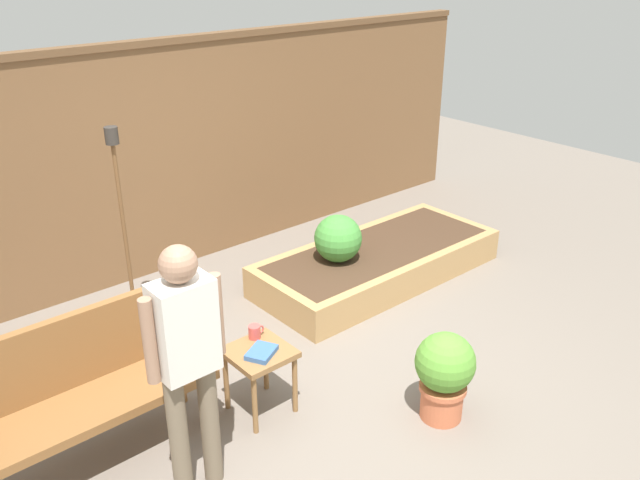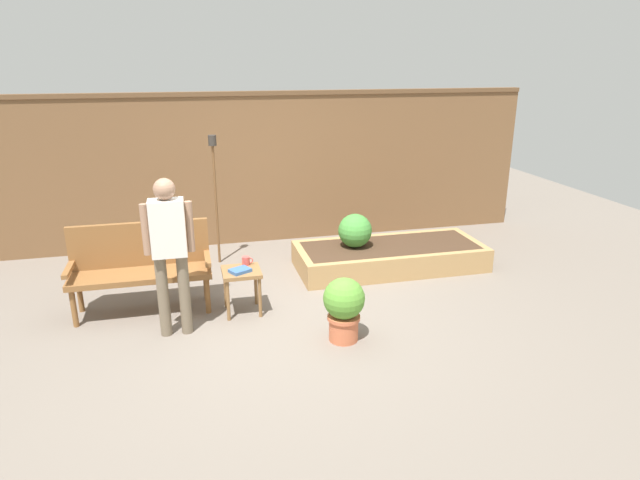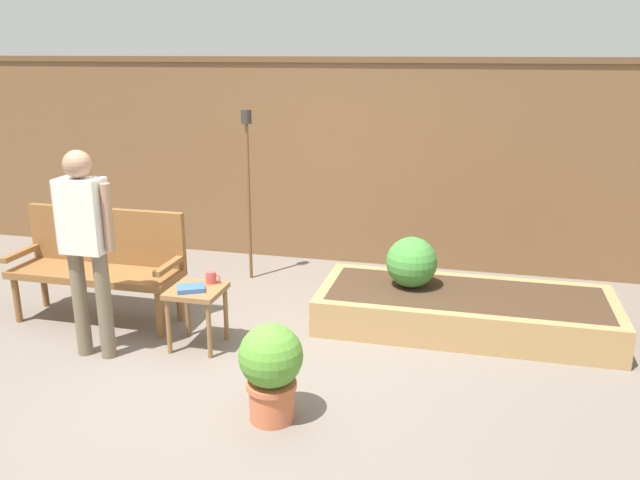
{
  "view_description": "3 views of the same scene",
  "coord_description": "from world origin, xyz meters",
  "px_view_note": "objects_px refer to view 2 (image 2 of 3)",
  "views": [
    {
      "loc": [
        -2.44,
        -2.79,
        2.93
      ],
      "look_at": [
        0.51,
        0.64,
        0.87
      ],
      "focal_mm": 37.05,
      "sensor_mm": 36.0,
      "label": 1
    },
    {
      "loc": [
        -0.85,
        -5.13,
        2.58
      ],
      "look_at": [
        0.55,
        0.52,
        0.64
      ],
      "focal_mm": 30.6,
      "sensor_mm": 36.0,
      "label": 2
    },
    {
      "loc": [
        1.65,
        -4.0,
        2.22
      ],
      "look_at": [
        0.42,
        0.94,
        0.72
      ],
      "focal_mm": 36.09,
      "sensor_mm": 36.0,
      "label": 3
    }
  ],
  "objects_px": {
    "shrub_near_bench": "(355,231)",
    "person_by_bench": "(169,244)",
    "side_table": "(242,277)",
    "book_on_table": "(240,270)",
    "tiki_torch": "(215,177)",
    "cup_on_table": "(246,261)",
    "potted_boxwood": "(344,306)",
    "garden_bench": "(141,261)"
  },
  "relations": [
    {
      "from": "book_on_table",
      "to": "side_table",
      "type": "bearing_deg",
      "value": 44.25
    },
    {
      "from": "garden_bench",
      "to": "side_table",
      "type": "bearing_deg",
      "value": -18.54
    },
    {
      "from": "garden_bench",
      "to": "side_table",
      "type": "height_order",
      "value": "garden_bench"
    },
    {
      "from": "cup_on_table",
      "to": "tiki_torch",
      "type": "bearing_deg",
      "value": 98.2
    },
    {
      "from": "garden_bench",
      "to": "cup_on_table",
      "type": "xyz_separation_m",
      "value": [
        1.09,
        -0.2,
        -0.02
      ]
    },
    {
      "from": "garden_bench",
      "to": "tiki_torch",
      "type": "bearing_deg",
      "value": 54.55
    },
    {
      "from": "cup_on_table",
      "to": "tiki_torch",
      "type": "distance_m",
      "value": 1.59
    },
    {
      "from": "potted_boxwood",
      "to": "shrub_near_bench",
      "type": "xyz_separation_m",
      "value": [
        0.66,
        1.77,
        0.16
      ]
    },
    {
      "from": "side_table",
      "to": "person_by_bench",
      "type": "relative_size",
      "value": 0.31
    },
    {
      "from": "side_table",
      "to": "garden_bench",
      "type": "bearing_deg",
      "value": 161.46
    },
    {
      "from": "person_by_bench",
      "to": "cup_on_table",
      "type": "bearing_deg",
      "value": 31.62
    },
    {
      "from": "cup_on_table",
      "to": "book_on_table",
      "type": "xyz_separation_m",
      "value": [
        -0.09,
        -0.19,
        -0.03
      ]
    },
    {
      "from": "cup_on_table",
      "to": "tiki_torch",
      "type": "height_order",
      "value": "tiki_torch"
    },
    {
      "from": "tiki_torch",
      "to": "person_by_bench",
      "type": "height_order",
      "value": "tiki_torch"
    },
    {
      "from": "shrub_near_bench",
      "to": "person_by_bench",
      "type": "height_order",
      "value": "person_by_bench"
    },
    {
      "from": "potted_boxwood",
      "to": "shrub_near_bench",
      "type": "distance_m",
      "value": 1.9
    },
    {
      "from": "tiki_torch",
      "to": "potted_boxwood",
      "type": "bearing_deg",
      "value": -67.34
    },
    {
      "from": "shrub_near_bench",
      "to": "person_by_bench",
      "type": "xyz_separation_m",
      "value": [
        -2.22,
        -1.25,
        0.42
      ]
    },
    {
      "from": "garden_bench",
      "to": "shrub_near_bench",
      "type": "distance_m",
      "value": 2.62
    },
    {
      "from": "garden_bench",
      "to": "book_on_table",
      "type": "relative_size",
      "value": 7.12
    },
    {
      "from": "potted_boxwood",
      "to": "person_by_bench",
      "type": "bearing_deg",
      "value": 161.61
    },
    {
      "from": "garden_bench",
      "to": "tiki_torch",
      "type": "xyz_separation_m",
      "value": [
        0.88,
        1.24,
        0.61
      ]
    },
    {
      "from": "garden_bench",
      "to": "potted_boxwood",
      "type": "distance_m",
      "value": 2.25
    },
    {
      "from": "cup_on_table",
      "to": "person_by_bench",
      "type": "distance_m",
      "value": 0.98
    },
    {
      "from": "shrub_near_bench",
      "to": "side_table",
      "type": "bearing_deg",
      "value": -148.96
    },
    {
      "from": "garden_bench",
      "to": "book_on_table",
      "type": "xyz_separation_m",
      "value": [
        1.0,
        -0.4,
        -0.05
      ]
    },
    {
      "from": "side_table",
      "to": "shrub_near_bench",
      "type": "relative_size",
      "value": 1.12
    },
    {
      "from": "shrub_near_bench",
      "to": "person_by_bench",
      "type": "distance_m",
      "value": 2.59
    },
    {
      "from": "shrub_near_bench",
      "to": "book_on_table",
      "type": "bearing_deg",
      "value": -147.82
    },
    {
      "from": "book_on_table",
      "to": "shrub_near_bench",
      "type": "relative_size",
      "value": 0.47
    },
    {
      "from": "side_table",
      "to": "book_on_table",
      "type": "height_order",
      "value": "book_on_table"
    },
    {
      "from": "garden_bench",
      "to": "shrub_near_bench",
      "type": "bearing_deg",
      "value": 12.81
    },
    {
      "from": "garden_bench",
      "to": "tiki_torch",
      "type": "relative_size",
      "value": 0.86
    },
    {
      "from": "cup_on_table",
      "to": "shrub_near_bench",
      "type": "relative_size",
      "value": 0.28
    },
    {
      "from": "side_table",
      "to": "book_on_table",
      "type": "distance_m",
      "value": 0.12
    },
    {
      "from": "shrub_near_bench",
      "to": "person_by_bench",
      "type": "relative_size",
      "value": 0.27
    },
    {
      "from": "shrub_near_bench",
      "to": "tiki_torch",
      "type": "bearing_deg",
      "value": 158.54
    },
    {
      "from": "garden_bench",
      "to": "side_table",
      "type": "distance_m",
      "value": 1.09
    },
    {
      "from": "tiki_torch",
      "to": "person_by_bench",
      "type": "xyz_separation_m",
      "value": [
        -0.55,
        -1.91,
        -0.22
      ]
    },
    {
      "from": "side_table",
      "to": "cup_on_table",
      "type": "height_order",
      "value": "cup_on_table"
    },
    {
      "from": "garden_bench",
      "to": "side_table",
      "type": "xyz_separation_m",
      "value": [
        1.02,
        -0.34,
        -0.15
      ]
    },
    {
      "from": "book_on_table",
      "to": "tiki_torch",
      "type": "xyz_separation_m",
      "value": [
        -0.12,
        1.64,
        0.66
      ]
    }
  ]
}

